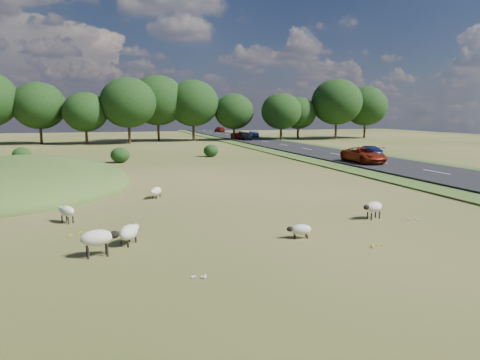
# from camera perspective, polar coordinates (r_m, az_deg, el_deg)

# --- Properties ---
(ground) EXTENTS (160.00, 160.00, 0.00)m
(ground) POSITION_cam_1_polar(r_m,az_deg,el_deg) (40.96, -9.31, 1.79)
(ground) COLOR #374917
(ground) RESTS_ON ground
(mound) EXTENTS (16.00, 20.00, 4.00)m
(mound) POSITION_cam_1_polar(r_m,az_deg,el_deg) (33.31, -28.19, -0.76)
(mound) COLOR #33561E
(mound) RESTS_ON ground
(road) EXTENTS (8.00, 150.00, 0.25)m
(road) POSITION_cam_1_polar(r_m,az_deg,el_deg) (56.58, 9.74, 3.84)
(road) COLOR black
(road) RESTS_ON ground
(treeline) EXTENTS (96.28, 14.66, 11.70)m
(treeline) POSITION_cam_1_polar(r_m,az_deg,el_deg) (75.87, -13.99, 9.82)
(treeline) COLOR black
(treeline) RESTS_ON ground
(shrubs) EXTENTS (21.75, 5.82, 1.55)m
(shrubs) POSITION_cam_1_polar(r_m,az_deg,el_deg) (47.38, -16.33, 3.41)
(shrubs) COLOR black
(shrubs) RESTS_ON ground
(sheep_0) EXTENTS (0.91, 1.17, 0.66)m
(sheep_0) POSITION_cam_1_polar(r_m,az_deg,el_deg) (25.73, -11.15, -1.48)
(sheep_0) COLOR beige
(sheep_0) RESTS_ON ground
(sheep_1) EXTENTS (1.04, 1.35, 0.76)m
(sheep_1) POSITION_cam_1_polar(r_m,az_deg,el_deg) (16.99, -14.60, -6.73)
(sheep_1) COLOR beige
(sheep_1) RESTS_ON ground
(sheep_2) EXTENTS (1.20, 0.72, 0.83)m
(sheep_2) POSITION_cam_1_polar(r_m,az_deg,el_deg) (28.53, -19.98, -0.51)
(sheep_2) COLOR beige
(sheep_2) RESTS_ON ground
(sheep_3) EXTENTS (1.38, 0.75, 0.97)m
(sheep_3) POSITION_cam_1_polar(r_m,az_deg,el_deg) (15.82, -18.43, -7.33)
(sheep_3) COLOR beige
(sheep_3) RESTS_ON ground
(sheep_4) EXTENTS (0.92, 1.09, 0.79)m
(sheep_4) POSITION_cam_1_polar(r_m,az_deg,el_deg) (21.15, -22.13, -3.84)
(sheep_4) COLOR beige
(sheep_4) RESTS_ON ground
(sheep_5) EXTENTS (1.04, 0.60, 0.58)m
(sheep_5) POSITION_cam_1_polar(r_m,az_deg,el_deg) (17.39, 8.04, -6.56)
(sheep_5) COLOR beige
(sheep_5) RESTS_ON ground
(sheep_6) EXTENTS (1.20, 0.73, 0.84)m
(sheep_6) POSITION_cam_1_polar(r_m,az_deg,el_deg) (21.24, 17.36, -3.45)
(sheep_6) COLOR beige
(sheep_6) RESTS_ON ground
(car_2) EXTENTS (1.70, 4.19, 1.21)m
(car_2) POSITION_cam_1_polar(r_m,az_deg,el_deg) (49.42, 16.63, 3.73)
(car_2) COLOR navy
(car_2) RESTS_ON road
(car_3) EXTENTS (2.40, 5.20, 1.45)m
(car_3) POSITION_cam_1_polar(r_m,az_deg,el_deg) (80.16, 0.01, 6.02)
(car_3) COLOR #9C1311
(car_3) RESTS_ON road
(car_4) EXTENTS (1.30, 3.74, 1.23)m
(car_4) POSITION_cam_1_polar(r_m,az_deg,el_deg) (84.93, 1.72, 6.10)
(car_4) COLOR navy
(car_4) RESTS_ON road
(car_5) EXTENTS (1.87, 4.59, 1.33)m
(car_5) POSITION_cam_1_polar(r_m,az_deg,el_deg) (110.11, -2.73, 6.76)
(car_5) COLOR maroon
(car_5) RESTS_ON road
(car_6) EXTENTS (2.42, 5.26, 1.46)m
(car_6) POSITION_cam_1_polar(r_m,az_deg,el_deg) (43.10, 16.16, 3.22)
(car_6) COLOR maroon
(car_6) RESTS_ON road
(car_7) EXTENTS (1.75, 4.34, 1.48)m
(car_7) POSITION_cam_1_polar(r_m,az_deg,el_deg) (77.31, 0.67, 5.93)
(car_7) COLOR black
(car_7) RESTS_ON road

